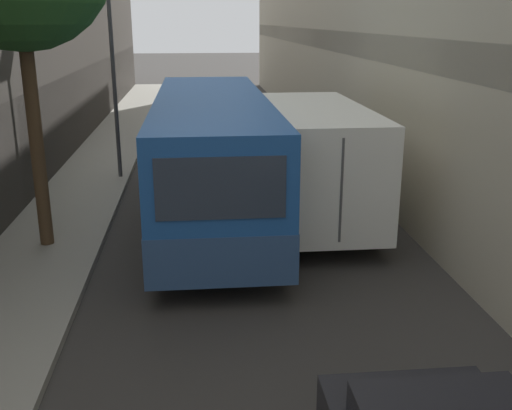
{
  "coord_description": "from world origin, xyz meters",
  "views": [
    {
      "loc": [
        -1.03,
        -0.23,
        4.72
      ],
      "look_at": [
        -0.04,
        9.74,
        1.6
      ],
      "focal_mm": 42.0,
      "sensor_mm": 36.0,
      "label": 1
    }
  ],
  "objects_px": {
    "box_truck": "(306,153)",
    "street_lamp": "(109,11)",
    "bus": "(212,155)",
    "panel_van": "(188,112)"
  },
  "relations": [
    {
      "from": "panel_van",
      "to": "street_lamp",
      "type": "relative_size",
      "value": 0.59
    },
    {
      "from": "box_truck",
      "to": "panel_van",
      "type": "bearing_deg",
      "value": 106.97
    },
    {
      "from": "box_truck",
      "to": "street_lamp",
      "type": "relative_size",
      "value": 1.13
    },
    {
      "from": "panel_van",
      "to": "street_lamp",
      "type": "height_order",
      "value": "street_lamp"
    },
    {
      "from": "bus",
      "to": "panel_van",
      "type": "distance_m",
      "value": 10.2
    },
    {
      "from": "panel_van",
      "to": "box_truck",
      "type": "bearing_deg",
      "value": -73.03
    },
    {
      "from": "box_truck",
      "to": "panel_van",
      "type": "relative_size",
      "value": 1.91
    },
    {
      "from": "bus",
      "to": "box_truck",
      "type": "bearing_deg",
      "value": 6.0
    },
    {
      "from": "bus",
      "to": "box_truck",
      "type": "distance_m",
      "value": 2.35
    },
    {
      "from": "bus",
      "to": "street_lamp",
      "type": "bearing_deg",
      "value": 125.1
    }
  ]
}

